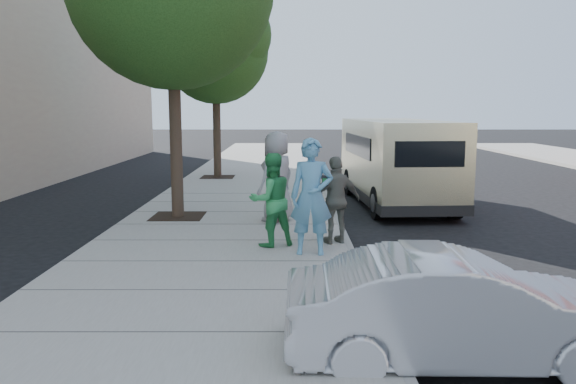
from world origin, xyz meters
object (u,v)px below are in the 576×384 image
(tree_far, at_px, (217,46))
(van, at_px, (396,160))
(person_striped_polo, at_px, (336,200))
(parking_meter, at_px, (321,194))
(person_officer, at_px, (312,197))
(person_green_shirt, at_px, (271,200))
(person_gray_shirt, at_px, (277,177))
(sedan, at_px, (459,310))

(tree_far, bearing_deg, van, -42.29)
(tree_far, distance_m, person_striped_polo, 11.49)
(parking_meter, bearing_deg, person_officer, -91.56)
(person_officer, bearing_deg, parking_meter, 77.31)
(parking_meter, bearing_deg, person_green_shirt, -158.66)
(person_gray_shirt, height_order, person_striped_polo, person_gray_shirt)
(person_gray_shirt, bearing_deg, parking_meter, 62.98)
(person_officer, bearing_deg, sedan, -66.82)
(person_green_shirt, xyz_separation_m, person_gray_shirt, (0.07, 2.28, 0.15))
(person_green_shirt, relative_size, person_gray_shirt, 0.85)
(person_officer, bearing_deg, person_gray_shirt, 107.03)
(person_gray_shirt, bearing_deg, sedan, 58.07)
(person_green_shirt, distance_m, person_gray_shirt, 2.29)
(van, bearing_deg, parking_meter, -117.88)
(van, relative_size, person_officer, 3.18)
(sedan, distance_m, person_striped_polo, 4.86)
(sedan, bearing_deg, person_green_shirt, 25.60)
(person_green_shirt, bearing_deg, tree_far, -103.13)
(sedan, height_order, person_gray_shirt, person_gray_shirt)
(person_gray_shirt, xyz_separation_m, person_striped_polo, (1.15, -2.07, -0.19))
(tree_far, relative_size, van, 1.01)
(person_green_shirt, bearing_deg, person_striped_polo, 164.52)
(van, distance_m, person_gray_shirt, 4.50)
(parking_meter, xyz_separation_m, person_officer, (-0.20, -0.67, 0.06))
(parking_meter, xyz_separation_m, person_gray_shirt, (-0.86, 2.19, 0.06))
(van, xyz_separation_m, sedan, (-1.22, -9.95, -0.65))
(parking_meter, height_order, van, van)
(sedan, distance_m, person_officer, 4.25)
(parking_meter, relative_size, person_gray_shirt, 0.65)
(sedan, bearing_deg, tree_far, 17.05)
(parking_meter, distance_m, sedan, 4.82)
(person_green_shirt, bearing_deg, person_gray_shirt, -116.86)
(person_officer, height_order, person_green_shirt, person_officer)
(parking_meter, height_order, person_officer, person_officer)
(sedan, xyz_separation_m, person_striped_polo, (-0.87, 4.77, 0.38))
(tree_far, xyz_separation_m, person_striped_polo, (3.45, -10.23, -3.91))
(tree_far, xyz_separation_m, person_green_shirt, (2.24, -10.44, -3.87))
(tree_far, relative_size, person_officer, 3.20)
(person_gray_shirt, bearing_deg, person_officer, 54.44)
(van, height_order, sedan, van)
(van, distance_m, person_green_shirt, 6.33)
(person_striped_polo, bearing_deg, tree_far, -93.40)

